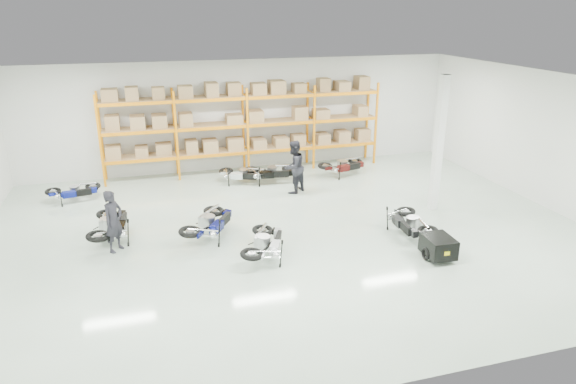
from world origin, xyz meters
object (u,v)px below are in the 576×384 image
object	(u,v)px
moto_silver_left	(266,239)
trailer	(438,246)
moto_back_a	(73,188)
moto_touring_right	(410,218)
moto_blue_centre	(210,219)
person_left	(114,221)
moto_black_far_left	(111,221)
moto_back_c	(271,169)
moto_back_d	(343,163)
person_back	(294,167)
moto_back_b	(242,171)

from	to	relation	value
moto_silver_left	trailer	size ratio (longest dim) A/B	1.20
moto_silver_left	moto_back_a	xyz separation A→B (m)	(-5.46, 6.09, -0.07)
moto_touring_right	trailer	world-z (taller)	moto_touring_right
moto_silver_left	moto_blue_centre	bearing A→B (deg)	-29.70
moto_silver_left	person_left	xyz separation A→B (m)	(-3.94, 1.60, 0.33)
moto_touring_right	person_left	xyz separation A→B (m)	(-8.41, 1.38, 0.34)
moto_black_far_left	trailer	distance (m)	9.33
trailer	moto_back_c	xyz separation A→B (m)	(-2.74, 7.53, 0.18)
moto_touring_right	moto_silver_left	bearing A→B (deg)	-173.28
moto_touring_right	person_left	world-z (taller)	person_left
moto_black_far_left	moto_back_a	xyz separation A→B (m)	(-1.39, 3.71, -0.11)
moto_back_d	moto_back_c	bearing A→B (deg)	78.51
trailer	moto_back_d	size ratio (longest dim) A/B	0.87
moto_blue_centre	moto_touring_right	xyz separation A→B (m)	(5.74, -1.52, -0.05)
trailer	moto_blue_centre	bearing A→B (deg)	154.03
moto_back_a	moto_touring_right	bearing A→B (deg)	-129.82
trailer	moto_black_far_left	bearing A→B (deg)	158.80
trailer	person_back	xyz separation A→B (m)	(-2.23, 6.20, 0.61)
moto_back_a	moto_back_d	size ratio (longest dim) A/B	0.90
moto_touring_right	person_back	xyz separation A→B (m)	(-2.23, 4.60, 0.43)
moto_silver_left	person_left	size ratio (longest dim) A/B	1.03
moto_back_a	moto_back_c	distance (m)	7.19
moto_back_b	moto_black_far_left	bearing A→B (deg)	151.91
moto_blue_centre	moto_silver_left	world-z (taller)	moto_blue_centre
moto_back_d	moto_touring_right	bearing A→B (deg)	164.64
moto_silver_left	moto_back_c	size ratio (longest dim) A/B	1.01
moto_back_a	moto_back_d	xyz separation A→B (m)	(10.22, 0.12, 0.05)
person_left	person_back	bearing A→B (deg)	-22.80
moto_back_c	person_back	xyz separation A→B (m)	(0.52, -1.33, 0.42)
moto_silver_left	moto_touring_right	distance (m)	4.48
trailer	person_left	distance (m)	8.94
moto_black_far_left	moto_back_d	bearing A→B (deg)	-149.87
trailer	moto_back_a	distance (m)	12.43
moto_silver_left	moto_touring_right	size ratio (longest dim) A/B	1.02
moto_black_far_left	moto_back_d	xyz separation A→B (m)	(8.83, 3.84, -0.05)
moto_back_d	moto_back_a	bearing A→B (deg)	78.06
moto_blue_centre	moto_back_b	xyz separation A→B (m)	(1.90, 4.61, -0.09)
moto_back_b	trailer	bearing A→B (deg)	-131.92
moto_silver_left	moto_back_d	bearing A→B (deg)	-103.22
moto_back_b	person_back	xyz separation A→B (m)	(1.61, -1.53, 0.48)
moto_back_c	moto_silver_left	bearing A→B (deg)	172.23
moto_back_c	moto_back_d	distance (m)	3.03
moto_silver_left	moto_back_c	distance (m)	6.39
moto_blue_centre	moto_back_d	world-z (taller)	moto_blue_centre
trailer	person_left	world-z (taller)	person_left
moto_black_far_left	moto_blue_centre	bearing A→B (deg)	173.81
moto_blue_centre	moto_back_c	distance (m)	5.33
person_left	person_back	distance (m)	6.97
moto_blue_centre	moto_back_d	size ratio (longest dim) A/B	1.11
person_left	person_back	world-z (taller)	person_back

